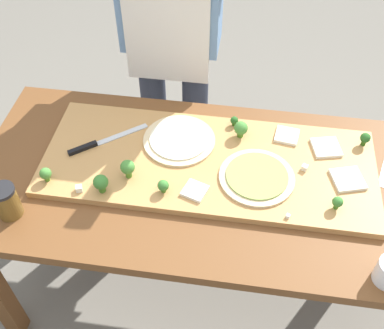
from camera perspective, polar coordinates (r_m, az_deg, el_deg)
ground_plane at (r=2.29m, az=1.32°, el=-14.12°), size 8.00×8.00×0.00m
prep_table at (r=1.73m, az=1.69°, el=-3.75°), size 1.66×0.79×0.76m
cutting_board at (r=1.68m, az=2.12°, el=0.19°), size 1.19×0.47×0.03m
chefs_knife at (r=1.76m, az=-11.46°, el=2.57°), size 0.26×0.21×0.02m
pizza_whole_cheese_artichoke at (r=1.74m, az=-1.58°, el=3.04°), size 0.27×0.27×0.02m
pizza_whole_pesto_green at (r=1.63m, az=7.91°, el=-1.37°), size 0.26×0.26×0.02m
pizza_slice_near_left at (r=1.78m, az=16.02°, el=2.01°), size 0.12×0.12×0.01m
pizza_slice_far_left at (r=1.69m, az=18.45°, el=-1.72°), size 0.13×0.13×0.01m
pizza_slice_center at (r=1.58m, az=0.35°, el=-3.21°), size 0.10×0.10×0.01m
pizza_slice_near_right at (r=1.79m, az=11.48°, el=3.47°), size 0.10×0.10×0.01m
broccoli_floret_front_right at (r=1.67m, az=-17.40°, el=-1.10°), size 0.04×0.04×0.05m
broccoli_floret_front_mid at (r=1.56m, az=-3.52°, el=-2.60°), size 0.04×0.04×0.05m
broccoli_floret_center_right at (r=1.82m, az=20.34°, el=3.01°), size 0.04×0.04×0.05m
broccoli_floret_center_left at (r=1.61m, az=-7.84°, el=-0.39°), size 0.05×0.05×0.07m
broccoli_floret_back_right at (r=1.59m, az=17.31°, el=-4.41°), size 0.04×0.04×0.05m
broccoli_floret_back_mid at (r=1.74m, az=5.98°, el=4.38°), size 0.05×0.05×0.07m
broccoli_floret_front_left at (r=1.80m, az=5.17°, el=5.34°), size 0.03×0.03×0.04m
broccoli_floret_back_left at (r=1.58m, az=-11.05°, el=-2.19°), size 0.05×0.05×0.07m
cheese_crumble_a at (r=1.62m, az=-13.60°, el=-2.86°), size 0.03×0.03×0.02m
cheese_crumble_b at (r=1.54m, az=11.61°, el=-6.17°), size 0.02×0.02×0.01m
cheese_crumble_c at (r=1.68m, az=13.57°, el=-0.37°), size 0.03×0.03×0.02m
sauce_jar at (r=1.62m, az=-21.66°, el=-4.20°), size 0.08×0.08×0.12m
cook_center at (r=1.99m, az=-2.58°, el=16.81°), size 0.54×0.39×1.67m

